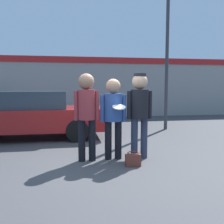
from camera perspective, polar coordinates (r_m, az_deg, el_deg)
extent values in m
plane|color=#3F3F42|center=(5.35, -1.95, -11.29)|extent=(56.00, 56.00, 0.00)
cube|color=gray|center=(12.75, -6.68, 5.59)|extent=(24.00, 0.18, 3.05)
cube|color=#B21E1E|center=(12.71, -6.72, 11.78)|extent=(24.00, 0.04, 0.30)
cylinder|color=black|center=(5.33, -6.94, -6.48)|extent=(0.15, 0.15, 0.89)
cylinder|color=black|center=(5.34, -4.56, -6.42)|extent=(0.15, 0.15, 0.89)
cylinder|color=maroon|center=(5.23, -5.83, 1.68)|extent=(0.35, 0.35, 0.63)
cylinder|color=maroon|center=(5.22, -8.20, 1.41)|extent=(0.09, 0.09, 0.61)
cylinder|color=maroon|center=(5.25, -3.47, 1.49)|extent=(0.09, 0.09, 0.61)
sphere|color=#8C664C|center=(5.21, -5.89, 6.95)|extent=(0.33, 0.33, 0.33)
cylinder|color=black|center=(5.43, -0.87, -6.47)|extent=(0.15, 0.15, 0.84)
cylinder|color=black|center=(5.47, 1.42, -6.38)|extent=(0.15, 0.15, 0.84)
cylinder|color=#2D4C8C|center=(5.35, 0.28, 1.07)|extent=(0.39, 0.39, 0.59)
cylinder|color=#2D4C8C|center=(5.31, -2.22, 0.81)|extent=(0.09, 0.09, 0.57)
cylinder|color=#2D4C8C|center=(5.39, 2.75, 0.88)|extent=(0.09, 0.09, 0.57)
sphere|color=tan|center=(5.33, 0.28, 5.93)|extent=(0.31, 0.31, 0.31)
cylinder|color=white|center=(5.09, 1.61, 1.16)|extent=(0.27, 0.26, 0.10)
cylinder|color=#2D3347|center=(5.51, 5.13, -6.06)|extent=(0.15, 0.15, 0.89)
cylinder|color=#2D3347|center=(5.57, 7.33, -5.95)|extent=(0.15, 0.15, 0.89)
cylinder|color=black|center=(5.43, 6.32, 1.84)|extent=(0.39, 0.39, 0.63)
cylinder|color=black|center=(5.37, 3.93, 1.59)|extent=(0.09, 0.09, 0.61)
cylinder|color=black|center=(5.50, 8.65, 1.64)|extent=(0.09, 0.09, 0.61)
sphere|color=tan|center=(5.42, 6.38, 6.91)|extent=(0.33, 0.33, 0.33)
cylinder|color=black|center=(5.42, 6.40, 8.45)|extent=(0.26, 0.26, 0.06)
cube|color=maroon|center=(8.00, -17.70, -1.42)|extent=(4.29, 1.79, 0.65)
cube|color=#28333D|center=(7.97, -18.45, 2.70)|extent=(2.23, 1.54, 0.51)
cylinder|color=black|center=(8.75, -8.26, -2.41)|extent=(0.65, 0.22, 0.65)
cylinder|color=black|center=(7.18, -7.92, -4.23)|extent=(0.65, 0.22, 0.65)
cylinder|color=#38383D|center=(9.51, 12.54, 15.99)|extent=(0.12, 0.12, 6.54)
cube|color=brown|center=(5.07, 4.82, -10.91)|extent=(0.30, 0.14, 0.24)
torus|color=brown|center=(5.03, 4.84, -9.29)|extent=(0.23, 0.23, 0.02)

